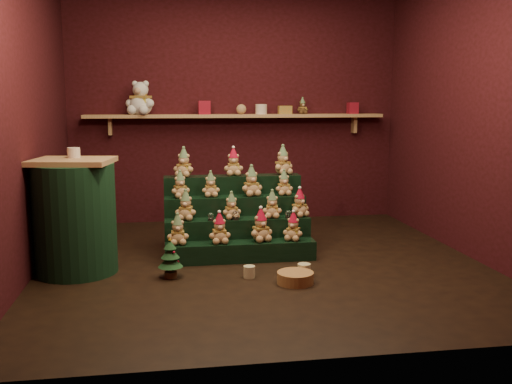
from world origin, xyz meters
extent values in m
plane|color=black|center=(0.00, 0.00, 0.00)|extent=(4.00, 4.00, 0.00)
cube|color=black|center=(0.00, 2.05, 1.40)|extent=(4.00, 0.10, 2.80)
cube|color=black|center=(0.00, -2.05, 1.40)|extent=(4.00, 0.10, 2.80)
cube|color=black|center=(-2.05, 0.00, 1.40)|extent=(0.10, 4.00, 2.80)
cube|color=black|center=(2.05, 0.00, 1.40)|extent=(0.10, 4.00, 2.80)
cube|color=tan|center=(0.00, 1.87, 1.30)|extent=(3.60, 0.26, 0.04)
cube|color=tan|center=(-1.50, 1.94, 1.18)|extent=(0.04, 0.12, 0.20)
cube|color=tan|center=(1.50, 1.94, 1.18)|extent=(0.04, 0.12, 0.20)
cube|color=black|center=(-0.19, 0.11, 0.09)|extent=(1.40, 0.22, 0.18)
cube|color=black|center=(-0.19, 0.33, 0.18)|extent=(1.40, 0.22, 0.36)
cube|color=black|center=(-0.19, 0.55, 0.27)|extent=(1.40, 0.22, 0.54)
cube|color=black|center=(-0.19, 0.77, 0.36)|extent=(1.40, 0.22, 0.72)
cylinder|color=black|center=(-0.45, 0.27, 0.37)|extent=(0.05, 0.05, 0.02)
sphere|color=white|center=(-0.45, 0.27, 0.41)|extent=(0.06, 0.06, 0.06)
cylinder|color=black|center=(-0.21, 0.27, 0.37)|extent=(0.06, 0.06, 0.03)
sphere|color=white|center=(-0.21, 0.27, 0.42)|extent=(0.07, 0.07, 0.07)
cylinder|color=black|center=(0.30, 0.27, 0.37)|extent=(0.05, 0.05, 0.02)
sphere|color=white|center=(0.30, 0.27, 0.41)|extent=(0.06, 0.06, 0.06)
cube|color=tan|center=(-1.64, -0.02, 0.97)|extent=(0.73, 0.64, 0.04)
cylinder|color=black|center=(-1.64, -0.02, 0.48)|extent=(0.69, 0.69, 0.95)
cylinder|color=beige|center=(-1.64, 0.08, 1.04)|extent=(0.11, 0.11, 0.09)
cylinder|color=#422C17|center=(-0.84, -0.30, 0.03)|extent=(0.11, 0.11, 0.05)
cone|color=#133618|center=(-0.84, -0.30, 0.15)|extent=(0.21, 0.21, 0.11)
cone|color=#133618|center=(-0.84, -0.30, 0.22)|extent=(0.16, 0.16, 0.09)
cone|color=#133618|center=(-0.84, -0.30, 0.29)|extent=(0.11, 0.11, 0.07)
cone|color=gold|center=(-0.84, -0.30, 0.34)|extent=(0.03, 0.03, 0.03)
cylinder|color=beige|center=(-0.18, -0.40, 0.05)|extent=(0.10, 0.10, 0.10)
cylinder|color=beige|center=(0.28, -0.45, 0.06)|extent=(0.11, 0.11, 0.11)
cylinder|color=#A47142|center=(0.17, -0.62, 0.05)|extent=(0.37, 0.37, 0.09)
cube|color=maroon|center=(-0.39, 1.85, 1.40)|extent=(0.14, 0.14, 0.16)
cylinder|color=beige|center=(0.30, 1.85, 1.38)|extent=(0.14, 0.14, 0.12)
cube|color=maroon|center=(1.44, 1.85, 1.39)|extent=(0.12, 0.12, 0.14)
sphere|color=tan|center=(0.05, 1.85, 1.38)|extent=(0.12, 0.12, 0.12)
cube|color=#C5681B|center=(0.59, 1.85, 1.37)|extent=(0.16, 0.10, 0.10)
camera|label=1|loc=(-0.85, -5.01, 1.48)|focal=40.00mm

